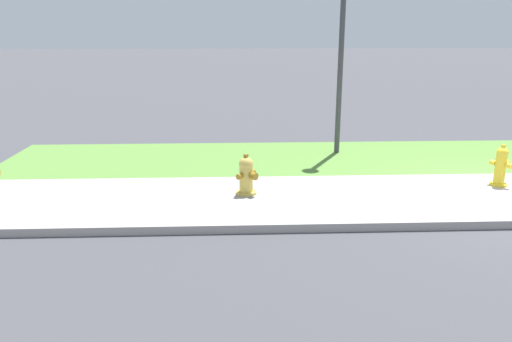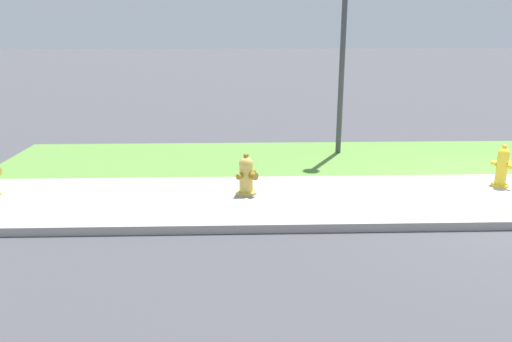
# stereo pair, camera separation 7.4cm
# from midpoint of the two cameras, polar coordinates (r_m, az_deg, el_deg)

# --- Properties ---
(ground_plane) EXTENTS (120.00, 120.00, 0.00)m
(ground_plane) POSITION_cam_midpoint_polar(r_m,az_deg,el_deg) (8.91, 26.66, -2.54)
(ground_plane) COLOR #424247
(sidewalk_pavement) EXTENTS (18.00, 2.40, 0.01)m
(sidewalk_pavement) POSITION_cam_midpoint_polar(r_m,az_deg,el_deg) (8.91, 26.66, -2.51)
(sidewalk_pavement) COLOR #9E9993
(sidewalk_pavement) RESTS_ON ground
(grass_verge) EXTENTS (18.00, 2.78, 0.01)m
(grass_verge) POSITION_cam_midpoint_polar(r_m,az_deg,el_deg) (11.15, 20.40, 1.66)
(grass_verge) COLOR #568438
(grass_verge) RESTS_ON ground
(fire_hydrant_at_driveway) EXTENTS (0.33, 0.34, 0.72)m
(fire_hydrant_at_driveway) POSITION_cam_midpoint_polar(r_m,az_deg,el_deg) (9.30, 25.98, 0.50)
(fire_hydrant_at_driveway) COLOR yellow
(fire_hydrant_at_driveway) RESTS_ON ground
(fire_hydrant_by_grass_verge) EXTENTS (0.36, 0.36, 0.66)m
(fire_hydrant_by_grass_verge) POSITION_cam_midpoint_polar(r_m,az_deg,el_deg) (7.95, -1.38, -0.53)
(fire_hydrant_by_grass_verge) COLOR gold
(fire_hydrant_by_grass_verge) RESTS_ON ground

